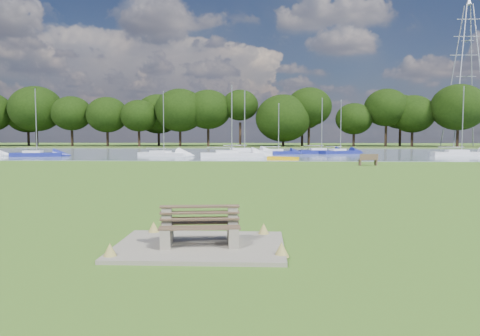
{
  "coord_description": "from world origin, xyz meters",
  "views": [
    {
      "loc": [
        1.53,
        -25.49,
        2.88
      ],
      "look_at": [
        0.46,
        -2.0,
        1.12
      ],
      "focal_mm": 35.0,
      "sensor_mm": 36.0,
      "label": 1
    }
  ],
  "objects_px": {
    "bench_pair": "(200,227)",
    "sailboat_8": "(278,151)",
    "sailboat_1": "(321,150)",
    "sailboat_3": "(244,151)",
    "sailboat_7": "(163,153)",
    "sailboat_2": "(461,152)",
    "sailboat_9": "(36,153)",
    "kayak": "(283,158)",
    "pylon": "(467,53)",
    "riverbank_bench": "(368,160)",
    "sailboat_4": "(231,153)",
    "sailboat_6": "(340,151)"
  },
  "relations": [
    {
      "from": "bench_pair",
      "to": "kayak",
      "type": "xyz_separation_m",
      "value": [
        3.81,
        38.0,
        -0.32
      ]
    },
    {
      "from": "bench_pair",
      "to": "sailboat_8",
      "type": "height_order",
      "value": "sailboat_8"
    },
    {
      "from": "riverbank_bench",
      "to": "pylon",
      "type": "relative_size",
      "value": 0.06
    },
    {
      "from": "sailboat_8",
      "to": "sailboat_1",
      "type": "bearing_deg",
      "value": 5.59
    },
    {
      "from": "bench_pair",
      "to": "pylon",
      "type": "xyz_separation_m",
      "value": [
        42.05,
        84.0,
        18.09
      ]
    },
    {
      "from": "sailboat_7",
      "to": "kayak",
      "type": "bearing_deg",
      "value": -5.87
    },
    {
      "from": "bench_pair",
      "to": "sailboat_2",
      "type": "distance_m",
      "value": 53.93
    },
    {
      "from": "sailboat_3",
      "to": "sailboat_2",
      "type": "bearing_deg",
      "value": -21.51
    },
    {
      "from": "sailboat_6",
      "to": "sailboat_9",
      "type": "xyz_separation_m",
      "value": [
        -37.87,
        -8.76,
        0.01
      ]
    },
    {
      "from": "bench_pair",
      "to": "kayak",
      "type": "relative_size",
      "value": 0.63
    },
    {
      "from": "sailboat_3",
      "to": "sailboat_9",
      "type": "distance_m",
      "value": 25.58
    },
    {
      "from": "bench_pair",
      "to": "pylon",
      "type": "distance_m",
      "value": 95.66
    },
    {
      "from": "sailboat_1",
      "to": "sailboat_3",
      "type": "relative_size",
      "value": 0.91
    },
    {
      "from": "riverbank_bench",
      "to": "sailboat_9",
      "type": "height_order",
      "value": "sailboat_9"
    },
    {
      "from": "kayak",
      "to": "pylon",
      "type": "bearing_deg",
      "value": 72.75
    },
    {
      "from": "sailboat_1",
      "to": "riverbank_bench",
      "type": "bearing_deg",
      "value": -93.12
    },
    {
      "from": "sailboat_2",
      "to": "sailboat_6",
      "type": "relative_size",
      "value": 1.17
    },
    {
      "from": "sailboat_4",
      "to": "sailboat_7",
      "type": "bearing_deg",
      "value": 155.91
    },
    {
      "from": "kayak",
      "to": "sailboat_8",
      "type": "height_order",
      "value": "sailboat_8"
    },
    {
      "from": "kayak",
      "to": "sailboat_3",
      "type": "bearing_deg",
      "value": 133.9
    },
    {
      "from": "sailboat_4",
      "to": "sailboat_6",
      "type": "bearing_deg",
      "value": 23.47
    },
    {
      "from": "kayak",
      "to": "sailboat_9",
      "type": "bearing_deg",
      "value": -168.62
    },
    {
      "from": "sailboat_3",
      "to": "sailboat_7",
      "type": "relative_size",
      "value": 1.05
    },
    {
      "from": "pylon",
      "to": "sailboat_6",
      "type": "distance_m",
      "value": 46.99
    },
    {
      "from": "bench_pair",
      "to": "pylon",
      "type": "bearing_deg",
      "value": 57.09
    },
    {
      "from": "kayak",
      "to": "sailboat_4",
      "type": "height_order",
      "value": "sailboat_4"
    },
    {
      "from": "sailboat_3",
      "to": "sailboat_1",
      "type": "bearing_deg",
      "value": 1.61
    },
    {
      "from": "sailboat_2",
      "to": "sailboat_9",
      "type": "distance_m",
      "value": 51.87
    },
    {
      "from": "riverbank_bench",
      "to": "sailboat_8",
      "type": "bearing_deg",
      "value": 101.21
    },
    {
      "from": "pylon",
      "to": "sailboat_2",
      "type": "relative_size",
      "value": 3.46
    },
    {
      "from": "sailboat_3",
      "to": "sailboat_7",
      "type": "height_order",
      "value": "sailboat_3"
    },
    {
      "from": "riverbank_bench",
      "to": "bench_pair",
      "type": "bearing_deg",
      "value": -118.34
    },
    {
      "from": "sailboat_7",
      "to": "sailboat_9",
      "type": "bearing_deg",
      "value": -149.5
    },
    {
      "from": "kayak",
      "to": "sailboat_2",
      "type": "xyz_separation_m",
      "value": [
        22.31,
        9.18,
        0.29
      ]
    },
    {
      "from": "riverbank_bench",
      "to": "kayak",
      "type": "xyz_separation_m",
      "value": [
        -7.22,
        7.65,
        -0.3
      ]
    },
    {
      "from": "bench_pair",
      "to": "sailboat_8",
      "type": "distance_m",
      "value": 50.9
    },
    {
      "from": "sailboat_2",
      "to": "sailboat_1",
      "type": "bearing_deg",
      "value": 161.81
    },
    {
      "from": "sailboat_1",
      "to": "sailboat_4",
      "type": "bearing_deg",
      "value": -147.63
    },
    {
      "from": "kayak",
      "to": "sailboat_2",
      "type": "height_order",
      "value": "sailboat_2"
    },
    {
      "from": "riverbank_bench",
      "to": "sailboat_6",
      "type": "relative_size",
      "value": 0.24
    },
    {
      "from": "bench_pair",
      "to": "sailboat_1",
      "type": "xyz_separation_m",
      "value": [
        9.73,
        52.96,
        -0.02
      ]
    },
    {
      "from": "sailboat_2",
      "to": "sailboat_3",
      "type": "relative_size",
      "value": 1.02
    },
    {
      "from": "sailboat_2",
      "to": "sailboat_8",
      "type": "xyz_separation_m",
      "value": [
        -22.35,
        3.57,
        -0.03
      ]
    },
    {
      "from": "pylon",
      "to": "sailboat_1",
      "type": "height_order",
      "value": "pylon"
    },
    {
      "from": "sailboat_2",
      "to": "sailboat_9",
      "type": "xyz_separation_m",
      "value": [
        -51.75,
        -3.4,
        -0.02
      ]
    },
    {
      "from": "kayak",
      "to": "sailboat_4",
      "type": "xyz_separation_m",
      "value": [
        -5.84,
        5.51,
        0.31
      ]
    },
    {
      "from": "sailboat_3",
      "to": "sailboat_4",
      "type": "bearing_deg",
      "value": -118.71
    },
    {
      "from": "pylon",
      "to": "sailboat_9",
      "type": "height_order",
      "value": "pylon"
    },
    {
      "from": "kayak",
      "to": "sailboat_8",
      "type": "xyz_separation_m",
      "value": [
        -0.04,
        12.76,
        0.26
      ]
    },
    {
      "from": "riverbank_bench",
      "to": "sailboat_7",
      "type": "relative_size",
      "value": 0.22
    }
  ]
}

